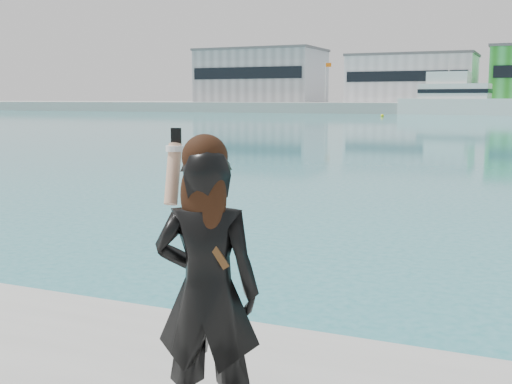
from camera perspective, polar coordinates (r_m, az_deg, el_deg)
warehouse_grey_left at (r=143.82m, az=0.48°, el=10.31°), size 26.52×16.36×11.50m
warehouse_white at (r=134.18m, az=13.73°, el=9.79°), size 24.48×15.35×9.50m
flagpole_left at (r=131.24m, az=6.22°, el=9.92°), size 1.28×0.16×8.00m
motor_yacht at (r=116.54m, az=17.50°, el=7.91°), size 20.97×7.31×9.61m
buoy_far at (r=100.25m, az=11.16°, el=6.58°), size 0.50×0.50×0.50m
woman at (r=3.75m, az=-4.40°, el=-8.09°), size 0.70×0.55×1.79m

